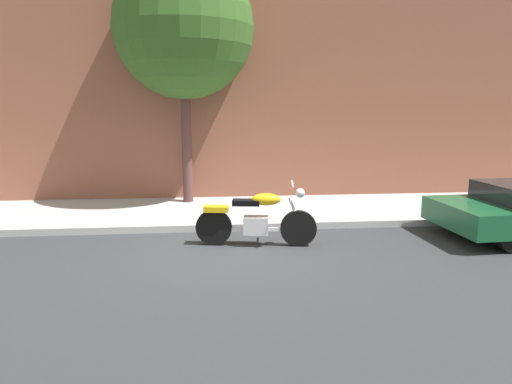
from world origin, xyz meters
TOP-DOWN VIEW (x-y plane):
  - ground_plane at (0.00, 0.00)m, footprint 60.00×60.00m
  - sidewalk at (0.00, 2.74)m, footprint 24.81×2.98m
  - building_facade at (0.00, 4.48)m, footprint 24.81×0.50m
  - motorcycle at (0.53, 0.24)m, footprint 2.17×0.74m
  - street_tree at (-0.83, 3.71)m, footprint 3.31×3.31m

SIDE VIEW (x-z plane):
  - ground_plane at x=0.00m, z-range 0.00..0.00m
  - sidewalk at x=0.00m, z-range 0.00..0.14m
  - motorcycle at x=0.53m, z-range -0.10..1.05m
  - building_facade at x=0.00m, z-range 0.00..7.26m
  - street_tree at x=-0.83m, z-range 1.31..7.26m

